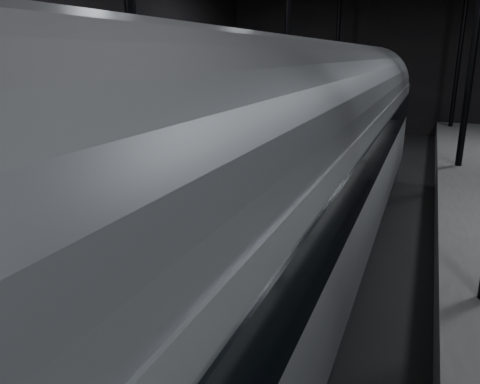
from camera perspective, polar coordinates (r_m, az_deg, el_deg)
The scene contains 6 objects.
ground at distance 14.45m, azimuth 10.59°, elevation -6.11°, with size 44.00×44.00×0.00m, color black.
platform_left at distance 17.22m, azimuth -14.51°, elevation -0.89°, with size 9.00×43.80×1.00m, color #555552.
tactile_strip at distance 15.01m, azimuth -1.42°, elevation -0.88°, with size 0.50×43.80×0.01m, color olive.
track at distance 14.43m, azimuth 10.61°, elevation -5.86°, with size 2.40×43.00×0.24m.
train at distance 11.60m, azimuth 9.33°, elevation 4.71°, with size 3.17×21.17×5.66m.
woman at distance 13.06m, azimuth -18.46°, elevation -0.65°, with size 0.60×0.40×1.65m, color tan.
Camera 1 is at (2.45, -13.15, 5.47)m, focal length 35.00 mm.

